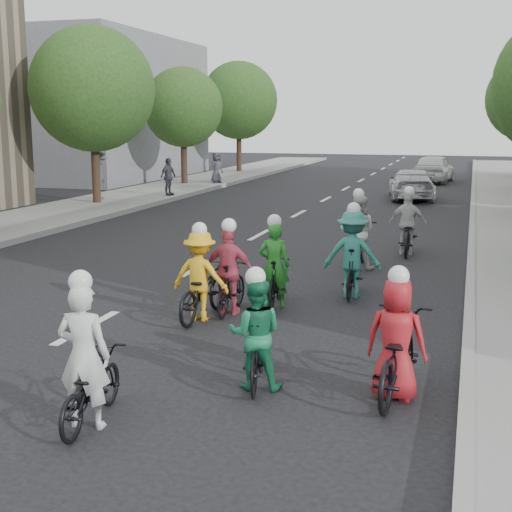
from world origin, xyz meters
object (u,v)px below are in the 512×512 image
at_px(cyclist_2, 201,284).
at_px(cyclist_5, 275,275).
at_px(cyclist_3, 230,279).
at_px(cyclist_6, 358,240).
at_px(cyclist_0, 88,375).
at_px(spectator_0, 100,175).
at_px(spectator_2, 216,168).
at_px(cyclist_4, 396,350).
at_px(follow_car_lead, 411,184).
at_px(follow_car_trail, 434,168).
at_px(cyclist_7, 353,261).
at_px(cyclist_1, 257,342).
at_px(cyclist_8, 408,231).
at_px(spectator_1, 168,177).

relative_size(cyclist_2, cyclist_5, 1.09).
bearing_deg(cyclist_3, cyclist_2, 53.09).
bearing_deg(cyclist_6, cyclist_0, 81.65).
xyz_separation_m(spectator_0, spectator_2, (1.98, 8.48, -0.19)).
distance_m(cyclist_4, follow_car_lead, 22.63).
relative_size(follow_car_lead, follow_car_trail, 0.99).
height_order(cyclist_2, spectator_0, spectator_0).
xyz_separation_m(cyclist_3, cyclist_5, (0.63, 0.67, -0.03)).
bearing_deg(cyclist_7, cyclist_1, 83.17).
relative_size(cyclist_7, spectator_2, 1.19).
bearing_deg(follow_car_lead, spectator_2, -27.63).
bearing_deg(cyclist_3, cyclist_8, -111.23).
relative_size(cyclist_2, cyclist_4, 0.94).
relative_size(cyclist_4, follow_car_trail, 0.45).
xyz_separation_m(cyclist_7, follow_car_trail, (0.09, 26.60, 0.04)).
height_order(cyclist_4, spectator_1, spectator_1).
distance_m(cyclist_1, spectator_2, 28.17).
bearing_deg(cyclist_5, cyclist_4, 117.06).
distance_m(follow_car_trail, spectator_1, 15.72).
relative_size(cyclist_5, spectator_1, 1.06).
bearing_deg(spectator_2, follow_car_lead, -88.05).
bearing_deg(cyclist_1, follow_car_lead, -100.97).
distance_m(cyclist_6, cyclist_8, 2.31).
xyz_separation_m(cyclist_1, cyclist_2, (-1.82, 2.75, 0.02)).
bearing_deg(follow_car_trail, cyclist_7, 95.13).
xyz_separation_m(cyclist_5, spectator_1, (-9.16, 16.01, 0.36)).
xyz_separation_m(cyclist_5, spectator_2, (-9.28, 22.39, 0.33)).
bearing_deg(cyclist_0, cyclist_6, -105.32).
height_order(cyclist_5, follow_car_lead, cyclist_5).
height_order(cyclist_4, spectator_0, spectator_0).
bearing_deg(cyclist_4, cyclist_5, -50.45).
bearing_deg(spectator_0, spectator_1, -63.16).
bearing_deg(cyclist_7, cyclist_0, 72.08).
relative_size(cyclist_7, follow_car_trail, 0.41).
relative_size(cyclist_3, cyclist_6, 0.87).
distance_m(cyclist_3, cyclist_7, 2.60).
distance_m(cyclist_2, cyclist_6, 5.35).
relative_size(cyclist_2, follow_car_lead, 0.42).
distance_m(cyclist_1, spectator_0, 21.54).
bearing_deg(follow_car_lead, cyclist_6, 81.80).
xyz_separation_m(cyclist_0, cyclist_1, (1.47, 1.65, 0.02)).
distance_m(cyclist_8, spectator_1, 14.91).
bearing_deg(spectator_0, follow_car_trail, -60.39).
height_order(cyclist_0, cyclist_4, cyclist_0).
bearing_deg(follow_car_lead, spectator_1, 7.42).
bearing_deg(cyclist_0, cyclist_4, -156.23).
xyz_separation_m(cyclist_3, follow_car_lead, (1.51, 19.51, 0.02)).
xyz_separation_m(cyclist_3, spectator_0, (-10.63, 14.58, 0.49)).
xyz_separation_m(cyclist_8, spectator_2, (-11.14, 16.43, 0.32)).
bearing_deg(cyclist_1, cyclist_8, -106.81).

